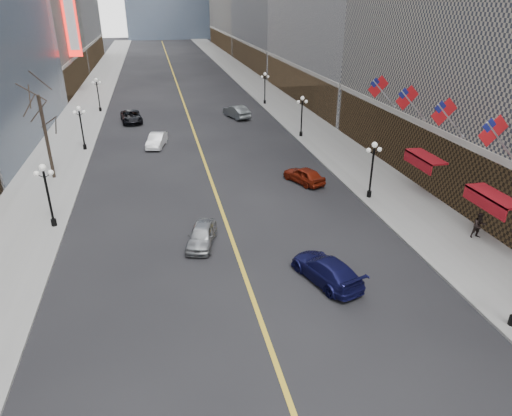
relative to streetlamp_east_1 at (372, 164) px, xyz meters
name	(u,v)px	position (x,y,z in m)	size (l,w,h in m)	color
sidewalk_east	(272,98)	(2.20, 40.00, -2.83)	(6.00, 230.00, 0.15)	gray
sidewalk_west	(87,106)	(-25.80, 40.00, -2.83)	(6.00, 230.00, 0.15)	gray
lane_line	(179,91)	(-11.80, 50.00, -2.89)	(0.25, 200.00, 0.02)	gold
streetlamp_east_1	(372,164)	(0.00, 0.00, 0.00)	(1.26, 0.44, 4.52)	black
streetlamp_east_2	(302,112)	(0.00, 18.00, 0.00)	(1.26, 0.44, 4.52)	black
streetlamp_east_3	(265,85)	(0.00, 36.00, 0.00)	(1.26, 0.44, 4.52)	black
streetlamp_west_1	(47,189)	(-23.60, 0.00, 0.00)	(1.26, 0.44, 4.52)	black
streetlamp_west_2	(81,123)	(-23.60, 18.00, 0.00)	(1.26, 0.44, 4.52)	black
streetlamp_west_3	(98,91)	(-23.60, 36.00, 0.00)	(1.26, 0.44, 4.52)	black
flag_2	(495,134)	(3.51, -8.00, 4.39)	(2.87, 0.12, 2.87)	#B2B2B7
flag_3	(446,114)	(3.51, -3.00, 4.39)	(2.87, 0.12, 2.87)	#B2B2B7
flag_4	(409,100)	(3.51, 2.00, 4.39)	(2.87, 0.12, 2.87)	#B2B2B7
flag_5	(380,88)	(3.51, 7.00, 4.39)	(2.87, 0.12, 2.87)	#B2B2B7
awning_b	(491,198)	(4.30, -8.00, 0.18)	(1.40, 4.00, 0.93)	maroon
awning_c	(423,158)	(4.30, 0.00, 0.18)	(1.40, 4.00, 0.93)	maroon
theatre_marquee	(70,16)	(-27.68, 50.00, 9.10)	(2.00, 0.55, 12.00)	red
tree_west_far	(41,108)	(-25.30, 10.00, 3.34)	(3.60, 3.60, 7.92)	#2D231C
car_nb_near	(202,235)	(-13.80, -4.59, -2.22)	(1.61, 4.00, 1.36)	#929599
car_nb_mid	(157,140)	(-16.20, 17.79, -2.19)	(1.50, 4.31, 1.42)	white
car_nb_far	(131,117)	(-19.16, 29.19, -2.17)	(2.43, 5.27, 1.46)	black
car_sb_near	(326,270)	(-7.40, -10.24, -2.18)	(2.01, 4.95, 1.44)	#121345
car_sb_mid	(304,175)	(-4.02, 4.38, -2.20)	(1.67, 4.14, 1.41)	maroon
car_sb_far	(237,112)	(-5.58, 28.67, -2.08)	(1.74, 4.98, 1.64)	#555B5E
ped_east_walk	(479,226)	(4.03, -7.82, -1.86)	(0.86, 0.47, 1.78)	black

